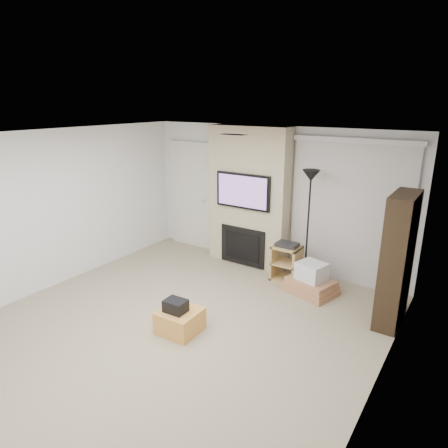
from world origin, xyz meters
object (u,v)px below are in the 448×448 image
Objects in this scene: floor_lamp at (310,195)px; box_stack at (311,281)px; av_stand at (286,261)px; bookshelf at (397,260)px; ottoman at (180,321)px.

floor_lamp is 1.35m from box_stack.
av_stand is at bearing 157.71° from box_stack.
floor_lamp is 1.65m from bookshelf.
floor_lamp is 1.18m from av_stand.
box_stack is at bearing -22.29° from av_stand.
floor_lamp is at bearing 16.95° from av_stand.
floor_lamp is at bearing 126.86° from box_stack.
bookshelf is at bearing -9.30° from box_stack.
bookshelf reaches higher than ottoman.
ottoman is 0.26× the size of floor_lamp.
ottoman is 0.57× the size of box_stack.
bookshelf is (1.23, -0.20, 0.71)m from box_stack.
box_stack is at bearing -53.14° from floor_lamp.
floor_lamp is 1.05× the size of bookshelf.
av_stand is at bearing -163.05° from floor_lamp.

